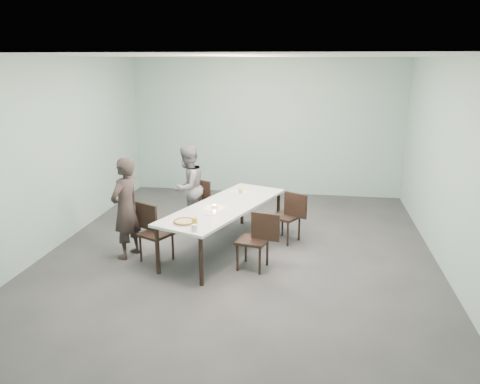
# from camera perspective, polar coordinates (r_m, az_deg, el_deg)

# --- Properties ---
(ground) EXTENTS (7.00, 7.00, 0.00)m
(ground) POSITION_cam_1_polar(r_m,az_deg,el_deg) (7.52, 0.06, -7.26)
(ground) COLOR #333335
(ground) RESTS_ON ground
(room_shell) EXTENTS (6.02, 7.02, 3.01)m
(room_shell) POSITION_cam_1_polar(r_m,az_deg,el_deg) (6.98, 0.06, 8.23)
(room_shell) COLOR #95BBB2
(room_shell) RESTS_ON ground
(table) EXTENTS (1.75, 2.75, 0.75)m
(table) POSITION_cam_1_polar(r_m,az_deg,el_deg) (7.36, -1.89, -2.02)
(table) COLOR white
(table) RESTS_ON ground
(chair_near_left) EXTENTS (0.65, 0.56, 0.87)m
(chair_near_left) POSITION_cam_1_polar(r_m,az_deg,el_deg) (7.18, -10.67, -4.38)
(chair_near_left) COLOR black
(chair_near_left) RESTS_ON ground
(chair_far_left) EXTENTS (0.65, 0.57, 0.87)m
(chair_far_left) POSITION_cam_1_polar(r_m,az_deg,el_deg) (8.43, -4.18, -1.09)
(chair_far_left) COLOR black
(chair_far_left) RESTS_ON ground
(chair_near_right) EXTENTS (0.65, 0.50, 0.87)m
(chair_near_right) POSITION_cam_1_polar(r_m,az_deg,el_deg) (6.74, 2.21, -5.47)
(chair_near_right) COLOR black
(chair_near_right) RESTS_ON ground
(chair_far_right) EXTENTS (0.64, 0.58, 0.87)m
(chair_far_right) POSITION_cam_1_polar(r_m,az_deg,el_deg) (7.77, 6.06, -2.62)
(chair_far_right) COLOR black
(chair_far_right) RESTS_ON ground
(diner_near) EXTENTS (0.52, 0.65, 1.56)m
(diner_near) POSITION_cam_1_polar(r_m,az_deg,el_deg) (7.28, -13.75, -1.94)
(diner_near) COLOR black
(diner_near) RESTS_ON ground
(diner_far) EXTENTS (0.79, 0.88, 1.50)m
(diner_far) POSITION_cam_1_polar(r_m,az_deg,el_deg) (8.41, -6.36, 0.57)
(diner_far) COLOR gray
(diner_far) RESTS_ON ground
(pizza) EXTENTS (0.34, 0.34, 0.04)m
(pizza) POSITION_cam_1_polar(r_m,az_deg,el_deg) (6.58, -6.76, -3.62)
(pizza) COLOR white
(pizza) RESTS_ON table
(side_plate) EXTENTS (0.18, 0.18, 0.01)m
(side_plate) POSITION_cam_1_polar(r_m,az_deg,el_deg) (6.93, -3.56, -2.66)
(side_plate) COLOR white
(side_plate) RESTS_ON table
(beer_glass) EXTENTS (0.08, 0.08, 0.15)m
(beer_glass) POSITION_cam_1_polar(r_m,az_deg,el_deg) (6.34, -5.55, -3.80)
(beer_glass) COLOR gold
(beer_glass) RESTS_ON table
(water_tumbler) EXTENTS (0.08, 0.08, 0.09)m
(water_tumbler) POSITION_cam_1_polar(r_m,az_deg,el_deg) (6.25, -5.56, -4.38)
(water_tumbler) COLOR silver
(water_tumbler) RESTS_ON table
(tealight) EXTENTS (0.06, 0.06, 0.05)m
(tealight) POSITION_cam_1_polar(r_m,az_deg,el_deg) (7.22, -3.14, -1.74)
(tealight) COLOR silver
(tealight) RESTS_ON table
(amber_tumbler) EXTENTS (0.07, 0.07, 0.08)m
(amber_tumbler) POSITION_cam_1_polar(r_m,az_deg,el_deg) (7.94, 0.07, 0.07)
(amber_tumbler) COLOR gold
(amber_tumbler) RESTS_ON table
(menu) EXTENTS (0.36, 0.31, 0.01)m
(menu) POSITION_cam_1_polar(r_m,az_deg,el_deg) (8.04, -0.12, -0.01)
(menu) COLOR silver
(menu) RESTS_ON table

